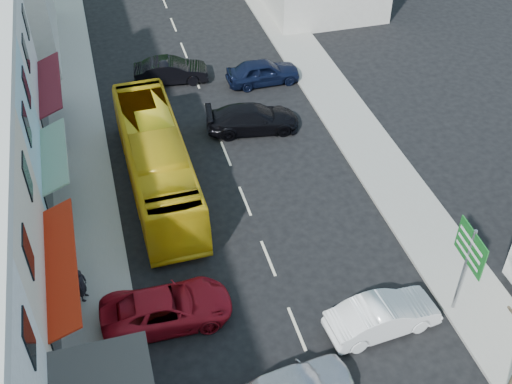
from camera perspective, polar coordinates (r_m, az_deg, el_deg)
name	(u,v)px	position (r m, az deg, el deg)	size (l,w,h in m)	color
ground	(297,329)	(25.96, 3.65, -12.03)	(120.00, 120.00, 0.00)	black
sidewalk_left	(85,201)	(32.19, -14.94, -0.78)	(3.00, 52.00, 0.15)	gray
sidewalk_right	(371,151)	(34.80, 10.19, 3.57)	(3.00, 52.00, 0.15)	gray
bus	(157,162)	(31.47, -8.83, 2.67)	(2.50, 11.60, 3.10)	yellow
car_white	(383,317)	(25.86, 11.21, -10.81)	(1.80, 4.40, 1.40)	white
car_red	(167,308)	(25.89, -7.94, -10.20)	(1.90, 4.60, 1.40)	maroon
car_black_near	(253,119)	(35.65, -0.31, 6.49)	(1.84, 4.50, 1.40)	black
car_navy_mid	(263,73)	(40.00, 0.63, 10.56)	(1.80, 4.40, 1.40)	black
car_black_far	(171,72)	(40.46, -7.58, 10.57)	(1.80, 4.40, 1.40)	black
pedestrian_left	(82,284)	(27.00, -15.24, -7.90)	(0.60, 0.40, 1.70)	black
direction_sign	(463,272)	(26.10, 17.95, -6.80)	(0.32, 2.00, 4.43)	#145E1E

